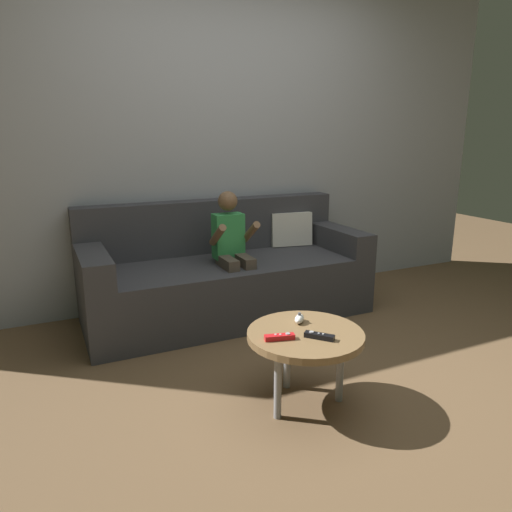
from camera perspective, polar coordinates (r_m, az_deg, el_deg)
ground_plane at (r=2.58m, az=11.10°, el=-16.02°), size 10.14×10.14×0.00m
wall_back at (r=3.74m, az=-3.92°, el=13.76°), size 5.07×0.05×2.50m
couch at (r=3.46m, az=-3.62°, el=-2.39°), size 2.03×0.80×0.82m
person_seated_on_couch at (r=3.24m, az=-2.82°, el=0.86°), size 0.29×0.36×0.92m
coffee_table at (r=2.30m, az=5.97°, el=-10.00°), size 0.56×0.56×0.38m
game_remote_black_near_edge at (r=2.22m, az=7.69°, el=-9.61°), size 0.12×0.13×0.03m
nunchuk_white at (r=2.38m, az=5.29°, el=-7.59°), size 0.09×0.10×0.05m
game_remote_red_far_corner at (r=2.19m, az=2.90°, el=-9.80°), size 0.14×0.07×0.03m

